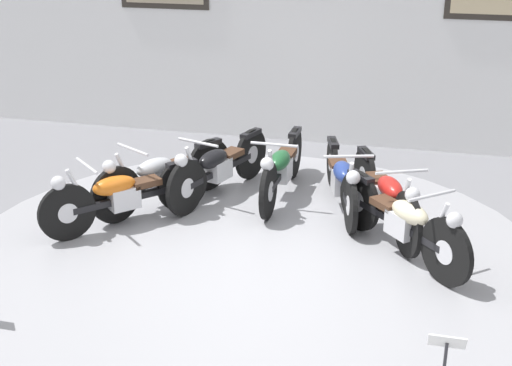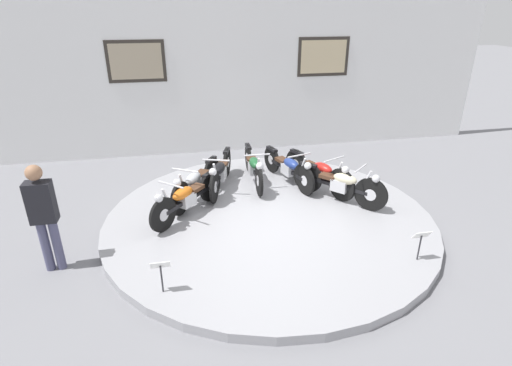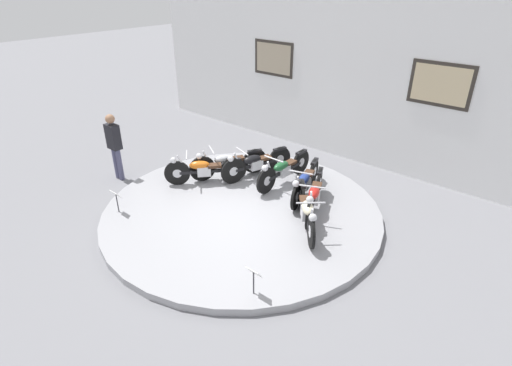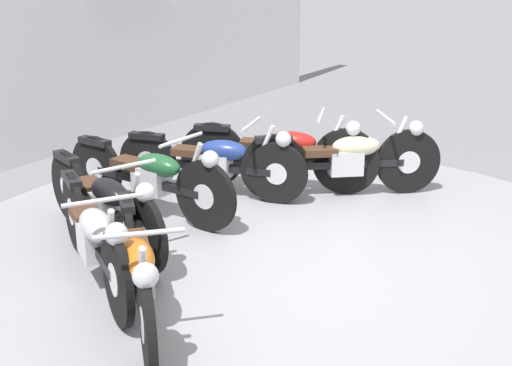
{
  "view_description": "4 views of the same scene",
  "coord_description": "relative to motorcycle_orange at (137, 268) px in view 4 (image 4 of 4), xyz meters",
  "views": [
    {
      "loc": [
        1.64,
        -6.23,
        3.41
      ],
      "look_at": [
        0.04,
        0.09,
        0.86
      ],
      "focal_mm": 50.0,
      "sensor_mm": 36.0,
      "label": 1
    },
    {
      "loc": [
        -1.51,
        -6.33,
        3.71
      ],
      "look_at": [
        -0.18,
        0.33,
        0.66
      ],
      "focal_mm": 28.0,
      "sensor_mm": 36.0,
      "label": 2
    },
    {
      "loc": [
        5.03,
        -5.48,
        4.69
      ],
      "look_at": [
        0.26,
        0.17,
        0.77
      ],
      "focal_mm": 28.0,
      "sensor_mm": 36.0,
      "label": 3
    },
    {
      "loc": [
        -4.52,
        -2.75,
        2.54
      ],
      "look_at": [
        -0.07,
        0.29,
        0.71
      ],
      "focal_mm": 50.0,
      "sensor_mm": 36.0,
      "label": 4
    }
  ],
  "objects": [
    {
      "name": "motorcycle_cream",
      "position": [
        2.95,
        0.0,
        0.01
      ],
      "size": [
        1.37,
        1.53,
        0.8
      ],
      "color": "black",
      "rests_on": "display_platform"
    },
    {
      "name": "display_platform",
      "position": [
        1.47,
        -0.27,
        -0.45
      ],
      "size": [
        5.98,
        5.98,
        0.15
      ],
      "primitive_type": "cylinder",
      "color": "#99999E",
      "rests_on": "ground_plane"
    },
    {
      "name": "motorcycle_silver",
      "position": [
        0.2,
        0.61,
        0.01
      ],
      "size": [
        1.06,
        1.74,
        0.8
      ],
      "color": "black",
      "rests_on": "display_platform"
    },
    {
      "name": "motorcycle_blue",
      "position": [
        2.21,
        1.05,
        -0.0
      ],
      "size": [
        0.69,
        1.88,
        0.78
      ],
      "color": "black",
      "rests_on": "display_platform"
    },
    {
      "name": "motorcycle_green",
      "position": [
        1.47,
        1.21,
        0.01
      ],
      "size": [
        0.54,
        1.99,
        0.79
      ],
      "color": "black",
      "rests_on": "display_platform"
    },
    {
      "name": "motorcycle_red",
      "position": [
        2.74,
        0.61,
        0.02
      ],
      "size": [
        0.87,
        1.86,
        0.81
      ],
      "color": "black",
      "rests_on": "display_platform"
    },
    {
      "name": "motorcycle_orange",
      "position": [
        0.0,
        0.0,
        0.0
      ],
      "size": [
        1.34,
        1.51,
        0.78
      ],
      "color": "black",
      "rests_on": "display_platform"
    },
    {
      "name": "ground_plane",
      "position": [
        1.47,
        -0.27,
        -0.52
      ],
      "size": [
        60.0,
        60.0,
        0.0
      ],
      "primitive_type": "plane",
      "color": "slate"
    },
    {
      "name": "motorcycle_black",
      "position": [
        0.74,
        1.05,
        0.01
      ],
      "size": [
        0.73,
        1.91,
        0.8
      ],
      "color": "black",
      "rests_on": "display_platform"
    }
  ]
}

